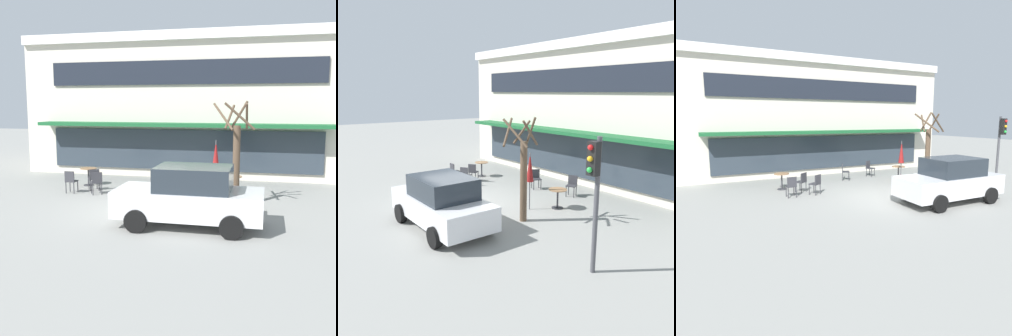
# 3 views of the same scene
# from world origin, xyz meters

# --- Properties ---
(ground_plane) EXTENTS (80.00, 80.00, 0.00)m
(ground_plane) POSITION_xyz_m (0.00, 0.00, 0.00)
(ground_plane) COLOR gray
(building_facade) EXTENTS (16.08, 9.10, 6.86)m
(building_facade) POSITION_xyz_m (0.00, 9.96, 3.43)
(building_facade) COLOR beige
(building_facade) RESTS_ON ground
(cafe_table_near_wall) EXTENTS (0.70, 0.70, 0.76)m
(cafe_table_near_wall) POSITION_xyz_m (-3.47, 3.19, 0.52)
(cafe_table_near_wall) COLOR #333338
(cafe_table_near_wall) RESTS_ON ground
(cafe_table_streetside) EXTENTS (0.70, 0.70, 0.76)m
(cafe_table_streetside) POSITION_xyz_m (2.77, 2.63, 0.52)
(cafe_table_streetside) COLOR #333338
(cafe_table_streetside) RESTS_ON ground
(patio_umbrella_green_folded) EXTENTS (0.28, 0.28, 2.20)m
(patio_umbrella_green_folded) POSITION_xyz_m (2.22, 1.68, 1.63)
(patio_umbrella_green_folded) COLOR #4C4C51
(patio_umbrella_green_folded) RESTS_ON ground
(cafe_chair_0) EXTENTS (0.54, 0.54, 0.89)m
(cafe_chair_0) POSITION_xyz_m (1.94, 4.31, 0.53)
(cafe_chair_0) COLOR #333338
(cafe_chair_0) RESTS_ON ground
(cafe_chair_1) EXTENTS (0.56, 0.56, 0.89)m
(cafe_chair_1) POSITION_xyz_m (-2.80, 2.24, 0.53)
(cafe_chair_1) COLOR #333338
(cafe_chair_1) RESTS_ON ground
(cafe_chair_2) EXTENTS (0.55, 0.55, 0.89)m
(cafe_chair_2) POSITION_xyz_m (-2.38, 1.55, 0.53)
(cafe_chair_2) COLOR #333338
(cafe_chair_2) RESTS_ON ground
(cafe_chair_3) EXTENTS (0.40, 0.40, 0.89)m
(cafe_chair_3) POSITION_xyz_m (-3.48, 1.55, 0.53)
(cafe_chair_3) COLOR #333338
(cafe_chair_3) RESTS_ON ground
(cafe_chair_4) EXTENTS (0.53, 0.53, 0.89)m
(cafe_chair_4) POSITION_xyz_m (0.11, 3.86, 0.53)
(cafe_chair_4) COLOR #333338
(cafe_chair_4) RESTS_ON ground
(parked_sedan) EXTENTS (4.21, 2.04, 1.76)m
(parked_sedan) POSITION_xyz_m (1.95, -1.84, 0.88)
(parked_sedan) COLOR silver
(parked_sedan) RESTS_ON ground
(street_tree) EXTENTS (1.44, 1.24, 3.60)m
(street_tree) POSITION_xyz_m (3.03, 0.68, 1.71)
(street_tree) COLOR brown
(street_tree) RESTS_ON ground
(traffic_light_pole) EXTENTS (0.26, 0.44, 3.40)m
(traffic_light_pole) POSITION_xyz_m (6.86, -0.29, 2.30)
(traffic_light_pole) COLOR #47474C
(traffic_light_pole) RESTS_ON ground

